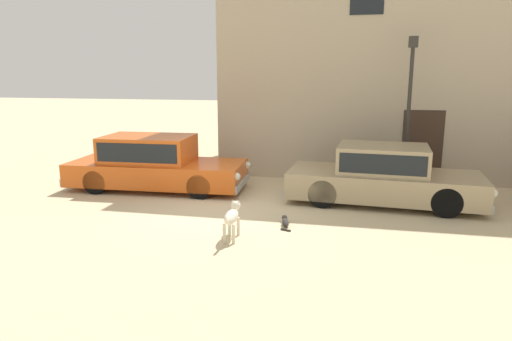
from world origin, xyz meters
TOP-DOWN VIEW (x-y plane):
  - ground_plane at (0.00, 0.00)m, footprint 80.00×80.00m
  - parked_sedan_nearest at (-2.18, 1.43)m, footprint 4.89×1.96m
  - parked_sedan_second at (3.84, 1.24)m, footprint 4.77×2.09m
  - apartment_block at (7.56, 6.30)m, footprint 17.01×5.75m
  - stray_dog_spotted at (0.88, -1.84)m, footprint 0.26×1.09m
  - stray_cat at (1.77, -0.90)m, footprint 0.27×0.65m
  - street_lamp at (4.50, 2.72)m, footprint 0.22×0.22m

SIDE VIEW (x-z plane):
  - ground_plane at x=0.00m, z-range 0.00..0.00m
  - stray_cat at x=1.77m, z-range -0.01..0.16m
  - stray_dog_spotted at x=0.88m, z-range 0.10..0.78m
  - parked_sedan_second at x=3.84m, z-range -0.01..1.41m
  - parked_sedan_nearest at x=-2.18m, z-range 0.00..1.45m
  - street_lamp at x=4.50m, z-range 0.55..4.57m
  - apartment_block at x=7.56m, z-range 0.00..7.70m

